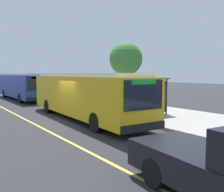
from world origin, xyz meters
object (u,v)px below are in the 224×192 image
route_sign_post (147,90)px  pedestrian_commuter (131,99)px  transit_bus_main (83,94)px  waiting_bench (148,106)px  transit_bus_second (22,85)px

route_sign_post → pedestrian_commuter: bearing=155.6°
transit_bus_main → pedestrian_commuter: 3.84m
waiting_bench → route_sign_post: (2.27, -2.29, 1.32)m
route_sign_post → transit_bus_second: bearing=-173.4°
transit_bus_second → pedestrian_commuter: (15.15, 3.62, -0.50)m
waiting_bench → transit_bus_second: bearing=-164.7°
waiting_bench → route_sign_post: 3.49m
transit_bus_main → waiting_bench: 4.86m
transit_bus_main → route_sign_post: size_ratio=4.39×
transit_bus_main → route_sign_post: same height
transit_bus_second → waiting_bench: size_ratio=7.39×
transit_bus_main → waiting_bench: bearing=75.3°
transit_bus_second → waiting_bench: 16.79m
transit_bus_main → transit_bus_second: bearing=179.3°
pedestrian_commuter → route_sign_post: bearing=-24.4°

